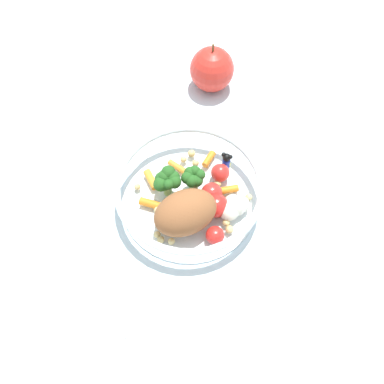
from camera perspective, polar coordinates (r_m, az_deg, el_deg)
ground_plane at (r=0.55m, az=-0.71°, el=-2.05°), size 2.40×2.40×0.00m
food_container at (r=0.53m, az=0.25°, el=-0.71°), size 0.20×0.20×0.07m
loose_apple at (r=0.67m, az=2.95°, el=17.59°), size 0.07×0.07×0.09m
folded_napkin at (r=0.51m, az=-18.73°, el=-19.60°), size 0.18×0.16×0.01m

